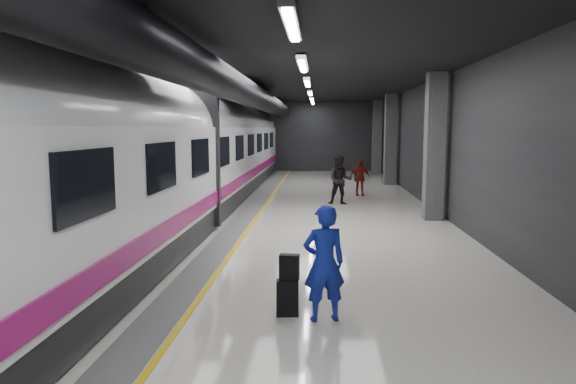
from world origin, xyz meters
name	(u,v)px	position (x,y,z in m)	size (l,w,h in m)	color
ground	(282,230)	(0.00, 0.00, 0.00)	(40.00, 40.00, 0.00)	white
platform_hall	(274,103)	(-0.29, 0.96, 3.54)	(10.02, 40.02, 4.51)	black
train	(165,156)	(-3.25, 0.00, 2.07)	(3.05, 38.00, 4.05)	black
traveler_main	(324,263)	(1.11, -6.68, 0.87)	(0.63, 0.41, 1.73)	#171DAF
suitcase_main	(287,298)	(0.56, -6.51, 0.27)	(0.33, 0.21, 0.54)	black
shoulder_bag	(289,267)	(0.59, -6.48, 0.74)	(0.29, 0.16, 0.39)	black
traveler_far_a	(340,180)	(1.81, 4.97, 0.92)	(0.89, 0.69, 1.83)	black
traveler_far_b	(360,177)	(2.73, 7.62, 0.77)	(0.90, 0.37, 1.53)	maroon
suitcase_far	(358,176)	(3.12, 13.59, 0.28)	(0.38, 0.24, 0.55)	black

